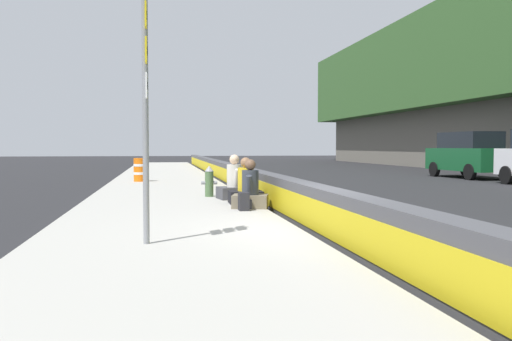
% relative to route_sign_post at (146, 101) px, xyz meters
% --- Properties ---
extents(ground_plane, '(160.00, 160.00, 0.00)m').
position_rel_route_sign_post_xyz_m(ground_plane, '(0.90, -3.04, -2.23)').
color(ground_plane, '#232326').
rests_on(ground_plane, ground).
extents(sidewalk_strip, '(80.00, 4.40, 0.14)m').
position_rel_route_sign_post_xyz_m(sidewalk_strip, '(0.90, -0.39, -2.16)').
color(sidewalk_strip, '#A8A59E').
rests_on(sidewalk_strip, ground_plane).
extents(jersey_barrier, '(76.00, 0.45, 0.85)m').
position_rel_route_sign_post_xyz_m(jersey_barrier, '(0.90, -3.04, -1.81)').
color(jersey_barrier, '#47474C').
rests_on(jersey_barrier, ground_plane).
extents(route_sign_post, '(0.44, 0.09, 3.60)m').
position_rel_route_sign_post_xyz_m(route_sign_post, '(0.00, 0.00, 0.00)').
color(route_sign_post, gray).
rests_on(route_sign_post, sidewalk_strip).
extents(fire_hydrant, '(0.26, 0.46, 0.88)m').
position_rel_route_sign_post_xyz_m(fire_hydrant, '(7.26, -1.56, -1.65)').
color(fire_hydrant, '#47663D').
rests_on(fire_hydrant, sidewalk_strip).
extents(seated_person_foreground, '(0.87, 0.96, 1.13)m').
position_rel_route_sign_post_xyz_m(seated_person_foreground, '(4.33, -2.26, -1.74)').
color(seated_person_foreground, '#706651').
rests_on(seated_person_foreground, sidewalk_strip).
extents(seated_person_middle, '(0.74, 0.84, 1.15)m').
position_rel_route_sign_post_xyz_m(seated_person_middle, '(5.32, -2.30, -1.73)').
color(seated_person_middle, black).
rests_on(seated_person_middle, sidewalk_strip).
extents(seated_person_rear, '(0.86, 0.97, 1.21)m').
position_rel_route_sign_post_xyz_m(seated_person_rear, '(6.51, -2.18, -1.72)').
color(seated_person_rear, '#424247').
rests_on(seated_person_rear, sidewalk_strip).
extents(backpack, '(0.32, 0.28, 0.40)m').
position_rel_route_sign_post_xyz_m(backpack, '(3.82, -2.04, -1.90)').
color(backpack, '#232328').
rests_on(backpack, sidewalk_strip).
extents(construction_barrel, '(0.54, 0.54, 0.95)m').
position_rel_route_sign_post_xyz_m(construction_barrel, '(14.40, 0.62, -1.61)').
color(construction_barrel, orange).
rests_on(construction_barrel, sidewalk_strip).
extents(parked_car_fourth, '(4.87, 2.21, 2.28)m').
position_rel_route_sign_post_xyz_m(parked_car_fourth, '(16.42, -15.23, -1.05)').
color(parked_car_fourth, '#145128').
rests_on(parked_car_fourth, ground_plane).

